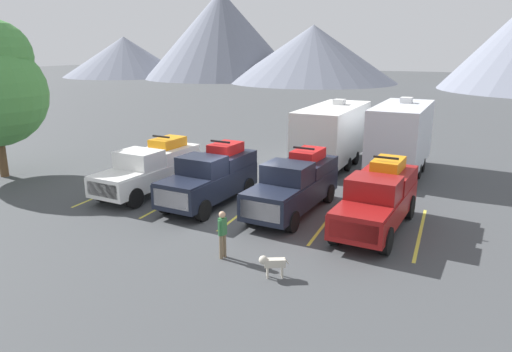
{
  "coord_description": "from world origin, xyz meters",
  "views": [
    {
      "loc": [
        7.73,
        -16.78,
        6.72
      ],
      "look_at": [
        0.0,
        1.77,
        1.2
      ],
      "focal_mm": 33.43,
      "sensor_mm": 36.0,
      "label": 1
    }
  ],
  "objects_px": {
    "camper_trailer_a": "(333,132)",
    "dog": "(271,263)",
    "pickup_truck_c": "(295,184)",
    "camper_trailer_b": "(401,135)",
    "person_a": "(222,231)",
    "pickup_truck_b": "(211,176)",
    "pickup_truck_d": "(378,198)",
    "pickup_truck_a": "(151,168)"
  },
  "relations": [
    {
      "from": "camper_trailer_b",
      "to": "camper_trailer_a",
      "type": "bearing_deg",
      "value": 176.68
    },
    {
      "from": "pickup_truck_b",
      "to": "person_a",
      "type": "xyz_separation_m",
      "value": [
        2.96,
        -4.85,
        -0.3
      ]
    },
    {
      "from": "camper_trailer_b",
      "to": "person_a",
      "type": "relative_size",
      "value": 4.77
    },
    {
      "from": "pickup_truck_c",
      "to": "dog",
      "type": "xyz_separation_m",
      "value": [
        1.23,
        -5.95,
        -0.71
      ]
    },
    {
      "from": "pickup_truck_d",
      "to": "dog",
      "type": "height_order",
      "value": "pickup_truck_d"
    },
    {
      "from": "pickup_truck_a",
      "to": "dog",
      "type": "relative_size",
      "value": 7.09
    },
    {
      "from": "camper_trailer_a",
      "to": "pickup_truck_a",
      "type": "bearing_deg",
      "value": -128.5
    },
    {
      "from": "pickup_truck_d",
      "to": "camper_trailer_b",
      "type": "xyz_separation_m",
      "value": [
        -0.22,
        8.79,
        0.89
      ]
    },
    {
      "from": "camper_trailer_a",
      "to": "person_a",
      "type": "relative_size",
      "value": 5.22
    },
    {
      "from": "pickup_truck_c",
      "to": "camper_trailer_a",
      "type": "bearing_deg",
      "value": 93.33
    },
    {
      "from": "pickup_truck_a",
      "to": "pickup_truck_d",
      "type": "bearing_deg",
      "value": -3.77
    },
    {
      "from": "pickup_truck_d",
      "to": "person_a",
      "type": "bearing_deg",
      "value": -132.45
    },
    {
      "from": "pickup_truck_a",
      "to": "camper_trailer_a",
      "type": "xyz_separation_m",
      "value": [
        6.61,
        8.31,
        0.78
      ]
    },
    {
      "from": "pickup_truck_a",
      "to": "camper_trailer_b",
      "type": "bearing_deg",
      "value": 37.94
    },
    {
      "from": "pickup_truck_b",
      "to": "pickup_truck_d",
      "type": "relative_size",
      "value": 0.93
    },
    {
      "from": "dog",
      "to": "pickup_truck_b",
      "type": "bearing_deg",
      "value": 131.61
    },
    {
      "from": "person_a",
      "to": "dog",
      "type": "height_order",
      "value": "person_a"
    },
    {
      "from": "pickup_truck_d",
      "to": "person_a",
      "type": "distance_m",
      "value": 6.26
    },
    {
      "from": "camper_trailer_a",
      "to": "camper_trailer_b",
      "type": "distance_m",
      "value": 3.78
    },
    {
      "from": "pickup_truck_a",
      "to": "camper_trailer_a",
      "type": "height_order",
      "value": "camper_trailer_a"
    },
    {
      "from": "person_a",
      "to": "pickup_truck_d",
      "type": "bearing_deg",
      "value": 47.55
    },
    {
      "from": "camper_trailer_a",
      "to": "dog",
      "type": "relative_size",
      "value": 9.99
    },
    {
      "from": "person_a",
      "to": "pickup_truck_b",
      "type": "bearing_deg",
      "value": 121.39
    },
    {
      "from": "pickup_truck_a",
      "to": "pickup_truck_c",
      "type": "bearing_deg",
      "value": -0.27
    },
    {
      "from": "pickup_truck_c",
      "to": "dog",
      "type": "distance_m",
      "value": 6.11
    },
    {
      "from": "pickup_truck_b",
      "to": "pickup_truck_d",
      "type": "xyz_separation_m",
      "value": [
        7.18,
        -0.24,
        -0.01
      ]
    },
    {
      "from": "pickup_truck_a",
      "to": "pickup_truck_d",
      "type": "relative_size",
      "value": 1.01
    },
    {
      "from": "pickup_truck_b",
      "to": "dog",
      "type": "distance_m",
      "value": 7.42
    },
    {
      "from": "pickup_truck_b",
      "to": "camper_trailer_a",
      "type": "xyz_separation_m",
      "value": [
        3.19,
        8.77,
        0.74
      ]
    },
    {
      "from": "pickup_truck_c",
      "to": "pickup_truck_d",
      "type": "relative_size",
      "value": 1.02
    },
    {
      "from": "pickup_truck_d",
      "to": "camper_trailer_b",
      "type": "relative_size",
      "value": 0.77
    },
    {
      "from": "person_a",
      "to": "dog",
      "type": "xyz_separation_m",
      "value": [
        1.94,
        -0.67,
        -0.45
      ]
    },
    {
      "from": "pickup_truck_a",
      "to": "pickup_truck_c",
      "type": "distance_m",
      "value": 7.1
    },
    {
      "from": "pickup_truck_b",
      "to": "person_a",
      "type": "bearing_deg",
      "value": -58.61
    },
    {
      "from": "camper_trailer_a",
      "to": "person_a",
      "type": "bearing_deg",
      "value": -90.97
    },
    {
      "from": "camper_trailer_b",
      "to": "person_a",
      "type": "distance_m",
      "value": 14.03
    },
    {
      "from": "pickup_truck_b",
      "to": "pickup_truck_c",
      "type": "xyz_separation_m",
      "value": [
        3.67,
        0.43,
        -0.04
      ]
    },
    {
      "from": "camper_trailer_a",
      "to": "person_a",
      "type": "height_order",
      "value": "camper_trailer_a"
    },
    {
      "from": "pickup_truck_a",
      "to": "camper_trailer_b",
      "type": "relative_size",
      "value": 0.78
    },
    {
      "from": "pickup_truck_d",
      "to": "dog",
      "type": "bearing_deg",
      "value": -113.3
    },
    {
      "from": "camper_trailer_b",
      "to": "dog",
      "type": "bearing_deg",
      "value": -98.31
    },
    {
      "from": "pickup_truck_c",
      "to": "camper_trailer_b",
      "type": "height_order",
      "value": "camper_trailer_b"
    }
  ]
}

